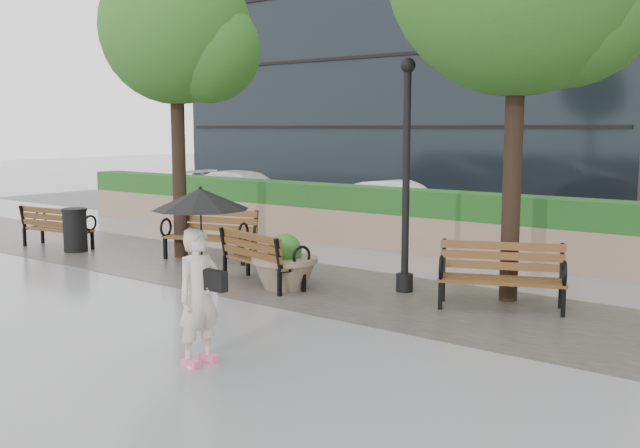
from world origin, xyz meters
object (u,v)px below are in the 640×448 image
Objects in this scene: bench_2 at (262,270)px; trash_bin at (75,231)px; bench_3 at (501,290)px; bench_0 at (58,236)px; car_right at (398,205)px; planter_left at (285,267)px; bench_1 at (210,246)px; car_left at (245,192)px; lamppost at (406,192)px; pedestrian at (200,258)px.

bench_2 is 5.47m from trash_bin.
bench_2 is at bearing 170.84° from bench_3.
bench_3 is at bearing 177.93° from bench_0.
car_right reaches higher than bench_2.
bench_0 is at bearing 161.96° from bench_3.
bench_3 is 8.81m from car_right.
bench_0 reaches higher than planter_left.
bench_3 is 1.76× the size of planter_left.
car_left is (-5.11, 6.44, 0.35)m from bench_1.
bench_3 reaches higher than planter_left.
bench_1 is 6.30m from bench_3.
bench_1 is 6.51m from car_right.
lamppost reaches higher than planter_left.
lamppost is (4.58, -0.03, 1.35)m from bench_1.
car_right is (-5.80, 6.63, 0.33)m from bench_3.
car_left is at bearing 46.19° from pedestrian.
planter_left is 0.29× the size of lamppost.
trash_bin is at bearing 165.94° from car_right.
planter_left is (-3.44, -0.89, 0.07)m from bench_3.
car_right is 1.87× the size of pedestrian.
bench_0 is 8.53m from lamppost.
bench_0 is 2.01× the size of trash_bin.
bench_3 reaches higher than bench_0.
planter_left is 5.91m from trash_bin.
bench_2 is 3.99m from bench_3.
bench_0 is 10.11m from bench_3.
lamppost is at bearing -15.08° from bench_1.
pedestrian is at bearing -59.38° from bench_1.
trash_bin is at bearing 170.49° from bench_0.
car_left is (-2.06, 7.53, 0.21)m from trash_bin.
bench_3 is at bearing -16.52° from pedestrian.
lamppost is at bearing 7.87° from trash_bin.
bench_1 is 1.01× the size of pedestrian.
bench_1 reaches higher than planter_left.
planter_left is at bearing -135.19° from car_left.
bench_3 is 0.97× the size of pedestrian.
trash_bin is (-5.47, 0.03, 0.17)m from bench_2.
planter_left is 7.88m from car_right.
bench_2 is 0.95× the size of bench_3.
bench_3 is at bearing 14.48° from planter_left.
car_left reaches higher than bench_0.
car_left is (-7.97, 7.48, 0.29)m from planter_left.
pedestrian is (0.01, -4.51, -0.43)m from lamppost.
car_right reaches higher than planter_left.
lamppost reaches higher than trash_bin.
bench_1 is 4.78m from lamppost.
trash_bin is at bearing -179.50° from planter_left.
bench_2 is at bearing -154.71° from car_right.
bench_3 is at bearing 5.74° from trash_bin.
bench_3 reaches higher than trash_bin.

